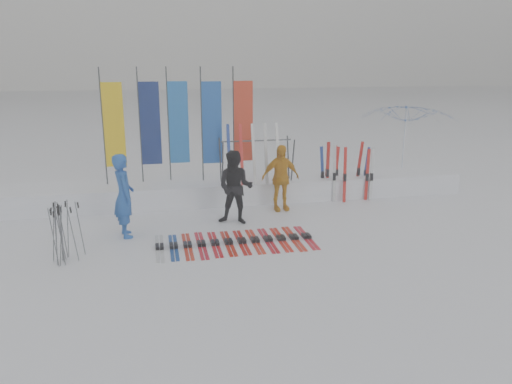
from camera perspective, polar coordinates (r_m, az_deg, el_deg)
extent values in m
plane|color=white|center=(10.41, 0.72, -7.63)|extent=(120.00, 120.00, 0.00)
cube|color=white|center=(14.61, -3.17, 0.29)|extent=(14.00, 1.60, 0.60)
imported|color=#1D50AC|center=(11.80, -14.87, -0.41)|extent=(0.61, 0.80, 1.94)
imported|color=black|center=(12.33, -2.36, 0.51)|extent=(1.09, 0.98, 1.85)
imported|color=orange|center=(13.45, 2.80, 1.63)|extent=(1.09, 0.54, 1.80)
imported|color=white|center=(16.63, 16.74, 5.20)|extent=(3.66, 3.70, 2.71)
cube|color=silver|center=(11.12, -10.96, -6.21)|extent=(0.17, 1.69, 0.07)
cube|color=navy|center=(11.12, -9.40, -6.12)|extent=(0.17, 1.59, 0.07)
cube|color=red|center=(11.14, -7.83, -6.03)|extent=(0.17, 1.65, 0.07)
cube|color=#B10E1C|center=(11.16, -6.27, -5.94)|extent=(0.17, 1.70, 0.07)
cube|color=red|center=(11.19, -4.72, -5.84)|extent=(0.17, 1.60, 0.07)
cube|color=#B51D0E|center=(11.22, -3.17, -5.74)|extent=(0.17, 1.59, 0.07)
cube|color=#B1140E|center=(11.27, -1.64, -5.63)|extent=(0.17, 1.56, 0.07)
cube|color=red|center=(11.32, -0.13, -5.52)|extent=(0.17, 1.57, 0.07)
cube|color=#B40E1D|center=(11.38, 1.38, -5.41)|extent=(0.17, 1.61, 0.07)
cube|color=red|center=(11.45, 2.86, -5.30)|extent=(0.17, 1.58, 0.07)
cube|color=red|center=(11.53, 4.33, -5.19)|extent=(0.17, 1.63, 0.07)
cube|color=red|center=(11.61, 5.77, -5.07)|extent=(0.17, 1.58, 0.07)
cylinder|color=#595B60|center=(10.81, -21.36, -4.40)|extent=(0.08, 0.11, 1.21)
cylinder|color=#595B60|center=(10.98, -21.88, -4.09)|extent=(0.10, 0.03, 1.23)
cylinder|color=#595B60|center=(10.81, -21.43, -4.31)|extent=(0.06, 0.17, 1.24)
cylinder|color=#595B60|center=(10.58, -22.14, -4.87)|extent=(0.11, 0.04, 1.22)
cylinder|color=#595B60|center=(10.87, -22.13, -4.51)|extent=(0.13, 0.05, 1.16)
cylinder|color=#595B60|center=(11.04, -19.46, -3.93)|extent=(0.13, 0.02, 1.17)
cylinder|color=#595B60|center=(10.66, -21.38, -4.77)|extent=(0.09, 0.14, 1.17)
cylinder|color=#595B60|center=(10.67, -21.89, -4.90)|extent=(0.05, 0.07, 1.14)
cylinder|color=#595B60|center=(10.63, -21.41, -4.64)|extent=(0.13, 0.14, 1.23)
cylinder|color=#595B60|center=(10.70, -20.18, -4.56)|extent=(0.14, 0.09, 1.18)
cylinder|color=#595B60|center=(10.85, -21.48, -4.41)|extent=(0.12, 0.13, 1.18)
cylinder|color=#595B60|center=(11.03, -20.71, -3.92)|extent=(0.09, 0.08, 1.22)
cylinder|color=#595B60|center=(10.92, -21.16, -4.37)|extent=(0.07, 0.14, 1.14)
cylinder|color=#595B60|center=(10.80, -21.30, -4.43)|extent=(0.03, 0.05, 1.21)
cylinder|color=#383A3F|center=(14.30, -17.08, 7.09)|extent=(0.04, 0.04, 3.20)
cube|color=yellow|center=(14.27, -15.92, 7.36)|extent=(0.55, 0.03, 2.30)
cylinder|color=#383A3F|center=(14.36, -13.13, 7.39)|extent=(0.04, 0.04, 3.20)
cube|color=navy|center=(14.35, -11.98, 7.65)|extent=(0.55, 0.03, 2.30)
cylinder|color=#383A3F|center=(14.39, -9.98, 7.57)|extent=(0.04, 0.04, 3.20)
cube|color=blue|center=(14.40, -8.82, 7.82)|extent=(0.55, 0.03, 2.30)
cylinder|color=#383A3F|center=(14.22, -6.21, 7.62)|extent=(0.04, 0.04, 3.20)
cube|color=#174DAD|center=(14.24, -5.05, 7.86)|extent=(0.55, 0.03, 2.30)
cylinder|color=#383A3F|center=(14.50, -2.58, 7.83)|extent=(0.04, 0.04, 3.20)
cube|color=red|center=(14.54, -1.45, 8.06)|extent=(0.55, 0.03, 2.30)
cylinder|color=#383A3F|center=(13.74, -3.83, 3.29)|extent=(0.04, 0.30, 1.23)
cylinder|color=#383A3F|center=(14.23, -4.12, 3.69)|extent=(0.04, 0.30, 1.23)
cylinder|color=#383A3F|center=(14.15, 4.23, 3.62)|extent=(0.04, 0.30, 1.23)
cylinder|color=#383A3F|center=(14.62, 3.69, 4.01)|extent=(0.04, 0.30, 1.23)
cylinder|color=#383A3F|center=(14.05, 0.05, 5.89)|extent=(2.00, 0.04, 0.04)
cube|color=red|center=(14.47, 10.12, 1.94)|extent=(0.09, 0.02, 1.59)
cube|color=red|center=(15.26, 9.15, 2.41)|extent=(0.09, 0.03, 1.46)
cube|color=red|center=(14.98, 8.14, 2.55)|extent=(0.09, 0.04, 1.63)
cube|color=red|center=(14.82, 12.60, 1.95)|extent=(0.09, 0.03, 1.50)
cube|color=silver|center=(14.44, 8.95, 2.07)|extent=(0.09, 0.05, 1.64)
cube|color=navy|center=(15.36, 12.40, 2.35)|extent=(0.09, 0.04, 1.47)
cube|color=silver|center=(14.89, 13.07, 1.98)|extent=(0.09, 0.03, 1.50)
cube|color=red|center=(15.18, 9.21, 2.44)|extent=(0.09, 0.03, 1.51)
cube|color=red|center=(15.18, 11.64, 2.61)|extent=(0.09, 0.03, 1.65)
cube|color=navy|center=(14.80, 7.61, 2.24)|extent=(0.09, 0.03, 1.54)
cube|color=red|center=(14.81, 8.20, 2.50)|extent=(0.09, 0.05, 1.68)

